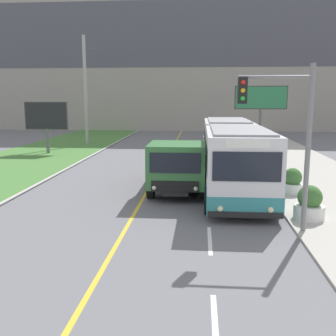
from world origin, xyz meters
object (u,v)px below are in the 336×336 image
object	(u,v)px
dump_truck	(178,166)
planter_round_third	(276,167)
planter_round_second	(292,182)
billboard_large	(261,100)
city_bus	(232,154)
utility_pole_far	(85,90)
planter_round_near	(309,204)
traffic_light_mast	(286,127)
billboard_small	(46,117)

from	to	relation	value
dump_truck	planter_round_third	bearing A→B (deg)	36.79
planter_round_second	billboard_large	bearing A→B (deg)	85.79
city_bus	billboard_large	bearing A→B (deg)	77.82
utility_pole_far	dump_truck	bearing A→B (deg)	-62.18
billboard_large	planter_round_near	distance (m)	24.74
planter_round_near	planter_round_third	bearing A→B (deg)	88.13
traffic_light_mast	planter_round_near	distance (m)	3.32
billboard_large	planter_round_near	bearing A→B (deg)	-94.17
planter_round_near	planter_round_second	size ratio (longest dim) A/B	1.06
planter_round_third	billboard_large	bearing A→B (deg)	84.81
dump_truck	planter_round_third	distance (m)	6.37
city_bus	traffic_light_mast	xyz separation A→B (m)	(1.09, -6.85, 1.84)
utility_pole_far	billboard_small	world-z (taller)	utility_pole_far
utility_pole_far	planter_round_near	world-z (taller)	utility_pole_far
utility_pole_far	planter_round_second	world-z (taller)	utility_pole_far
traffic_light_mast	planter_round_near	world-z (taller)	traffic_light_mast
utility_pole_far	planter_round_second	distance (m)	23.34
traffic_light_mast	planter_round_third	size ratio (longest dim) A/B	4.68
city_bus	planter_round_third	bearing A→B (deg)	38.56
billboard_large	billboard_small	bearing A→B (deg)	-153.35
traffic_light_mast	billboard_large	bearing A→B (deg)	83.37
planter_round_near	traffic_light_mast	bearing A→B (deg)	-132.66
dump_truck	planter_round_third	size ratio (longest dim) A/B	5.67
billboard_large	planter_round_third	world-z (taller)	billboard_large
city_bus	traffic_light_mast	size ratio (longest dim) A/B	2.40
traffic_light_mast	billboard_small	bearing A→B (deg)	130.24
traffic_light_mast	billboard_small	size ratio (longest dim) A/B	1.34
city_bus	dump_truck	xyz separation A→B (m)	(-2.53, -1.77, -0.33)
city_bus	billboard_large	world-z (taller)	billboard_large
city_bus	planter_round_third	size ratio (longest dim) A/B	11.25
planter_round_second	planter_round_third	world-z (taller)	planter_round_third
billboard_large	billboard_small	size ratio (longest dim) A/B	1.35
city_bus	billboard_large	size ratio (longest dim) A/B	2.38
utility_pole_far	billboard_small	xyz separation A→B (m)	(-1.40, -5.86, -2.13)
billboard_large	planter_round_second	size ratio (longest dim) A/B	4.76
traffic_light_mast	planter_round_second	distance (m)	6.01
billboard_small	planter_round_near	world-z (taller)	billboard_small
traffic_light_mast	billboard_small	xyz separation A→B (m)	(-14.40, 17.02, -0.62)
planter_round_second	dump_truck	bearing A→B (deg)	-179.83
planter_round_third	billboard_small	bearing A→B (deg)	152.85
billboard_small	traffic_light_mast	bearing A→B (deg)	-49.76
city_bus	billboard_small	bearing A→B (deg)	142.64
dump_truck	billboard_small	size ratio (longest dim) A/B	1.62
city_bus	utility_pole_far	xyz separation A→B (m)	(-11.92, 16.03, 3.35)
utility_pole_far	billboard_small	size ratio (longest dim) A/B	2.45
planter_round_near	planter_round_third	size ratio (longest dim) A/B	1.06
dump_truck	billboard_large	size ratio (longest dim) A/B	1.20
city_bus	dump_truck	bearing A→B (deg)	-145.08
utility_pole_far	planter_round_near	bearing A→B (deg)	-56.59
city_bus	dump_truck	distance (m)	3.10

